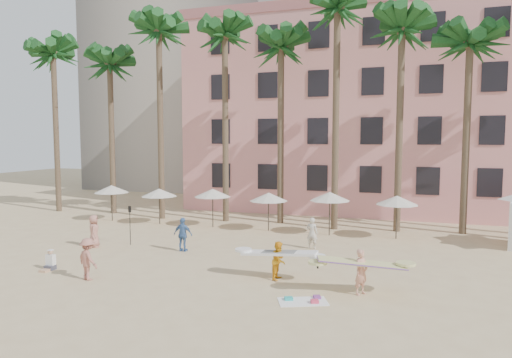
{
  "coord_description": "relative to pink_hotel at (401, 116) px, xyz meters",
  "views": [
    {
      "loc": [
        7.33,
        -15.77,
        6.04
      ],
      "look_at": [
        0.25,
        6.0,
        4.0
      ],
      "focal_mm": 32.0,
      "sensor_mm": 36.0,
      "label": 1
    }
  ],
  "objects": [
    {
      "name": "ground",
      "position": [
        -7.0,
        -26.0,
        -8.0
      ],
      "size": [
        120.0,
        120.0,
        0.0
      ],
      "primitive_type": "plane",
      "color": "#D1B789",
      "rests_on": "ground"
    },
    {
      "name": "pink_hotel",
      "position": [
        0.0,
        0.0,
        0.0
      ],
      "size": [
        35.0,
        14.0,
        16.0
      ],
      "primitive_type": "cube",
      "color": "pink",
      "rests_on": "ground"
    },
    {
      "name": "palm_row",
      "position": [
        -6.49,
        -11.0,
        4.97
      ],
      "size": [
        44.4,
        5.4,
        16.3
      ],
      "color": "brown",
      "rests_on": "ground"
    },
    {
      "name": "umbrella_row",
      "position": [
        -10.0,
        -13.5,
        -5.67
      ],
      "size": [
        22.5,
        2.7,
        2.73
      ],
      "color": "#332B23",
      "rests_on": "ground"
    },
    {
      "name": "beach_towel",
      "position": [
        -3.06,
        -25.56,
        -7.97
      ],
      "size": [
        2.05,
        1.62,
        0.14
      ],
      "color": "white",
      "rests_on": "ground"
    },
    {
      "name": "carrier_yellow",
      "position": [
        -1.12,
        -24.12,
        -6.99
      ],
      "size": [
        3.44,
        1.59,
        1.78
      ],
      "color": "tan",
      "rests_on": "ground"
    },
    {
      "name": "carrier_white",
      "position": [
        -4.66,
        -23.23,
        -7.1
      ],
      "size": [
        3.29,
        0.84,
        1.64
      ],
      "color": "#FFAE1A",
      "rests_on": "ground"
    },
    {
      "name": "beachgoers",
      "position": [
        -11.93,
        -22.17,
        -7.1
      ],
      "size": [
        12.45,
        9.23,
        1.83
      ],
      "color": "beige",
      "rests_on": "ground"
    },
    {
      "name": "paddle",
      "position": [
        -14.38,
        -19.69,
        -6.59
      ],
      "size": [
        0.18,
        0.04,
        2.23
      ],
      "color": "black",
      "rests_on": "ground"
    },
    {
      "name": "seated_man",
      "position": [
        -15.06,
        -25.17,
        -7.68
      ],
      "size": [
        0.41,
        0.71,
        0.93
      ],
      "color": "#3F3F4C",
      "rests_on": "ground"
    }
  ]
}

